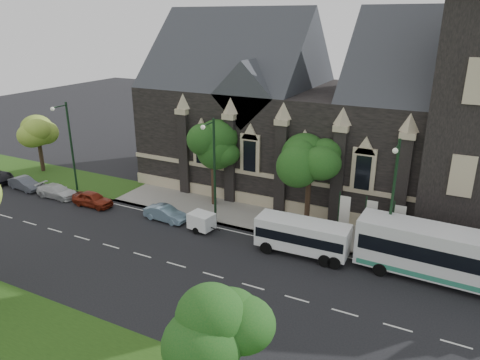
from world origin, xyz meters
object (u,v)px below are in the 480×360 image
Objects in this scene: street_lamp_far at (69,143)px; car_far_grey at (25,184)px; banner_flag_left at (342,212)px; tree_walk_right at (313,158)px; street_lamp_mid at (213,166)px; banner_flag_right at (397,222)px; street_lamp_near at (392,195)px; banner_flag_center at (369,217)px; tree_walk_left at (216,145)px; tree_park_east at (226,325)px; box_trailer at (202,221)px; shuttle_bus at (303,235)px; car_far_white at (57,191)px; sedan at (165,213)px; car_far_red at (93,199)px; tour_coach at (456,257)px; tree_walk_far at (40,132)px.

street_lamp_far is 7.02m from car_far_grey.
banner_flag_left is 1.03× the size of car_far_grey.
street_lamp_mid is (-7.21, -3.62, -0.71)m from tree_walk_right.
banner_flag_right is (7.08, -1.71, -3.43)m from tree_walk_right.
street_lamp_near reaches higher than banner_flag_center.
street_lamp_mid is at bearing -79.19° from car_far_grey.
tree_walk_left is 4.08m from street_lamp_mid.
street_lamp_near is (3.82, 16.42, 0.49)m from tree_park_east.
street_lamp_mid is 10.81m from banner_flag_left.
tree_walk_right is 2.68× the size of box_trailer.
street_lamp_mid is at bearing 167.74° from shuttle_bus.
street_lamp_far reaches higher than car_far_white.
tree_walk_right is at bearing 166.40° from banner_flag_right.
street_lamp_mid is 9.22m from shuttle_bus.
street_lamp_far reaches higher than banner_flag_right.
car_far_grey is at bearing -160.62° from street_lamp_far.
street_lamp_far is (-16.00, 0.00, 0.00)m from street_lamp_mid.
street_lamp_far is 2.10× the size of car_far_white.
shuttle_bus is at bearing -77.66° from tree_walk_right.
car_far_red is at bearing 96.06° from sedan.
tour_coach is (11.24, -4.51, -3.84)m from tree_walk_right.
tree_walk_left is at bearing 167.13° from street_lamp_near.
street_lamp_mid is 2.33× the size of car_far_grey.
street_lamp_near is 1.32× the size of shuttle_bus.
tree_walk_far is 1.57× the size of banner_flag_right.
tree_park_east is at bearing -102.65° from banner_flag_right.
shuttle_bus is (1.14, -5.19, -4.30)m from tree_walk_right.
tree_walk_right is 2.02× the size of car_far_grey.
tree_park_east is 0.70× the size of street_lamp_mid.
sedan is 1.01× the size of car_far_grey.
shuttle_bus reaches higher than sedan.
street_lamp_near is 2.25× the size of banner_flag_center.
box_trailer is at bearing -161.31° from banner_flag_left.
banner_flag_left reaches higher than car_far_white.
tree_walk_left reaches higher than car_far_grey.
banner_flag_center is 29.11m from car_far_white.
car_far_grey is at bearing -175.14° from street_lamp_mid.
shuttle_bus is 1.76× the size of car_far_grey.
tree_walk_far is 1.46× the size of car_far_white.
banner_flag_right is at bearing -82.52° from car_far_red.
tree_walk_right is 1.82× the size of car_far_white.
tree_walk_right is 8.05m from banner_flag_right.
tree_walk_far is 24.36m from box_trailer.
tree_park_east is at bearing -32.10° from street_lamp_far.
car_far_red is at bearing -170.40° from banner_flag_left.
car_far_white is at bearing 94.67° from sedan.
tree_walk_far is at bearing 79.96° from sedan.
box_trailer is (-7.44, -5.27, -4.96)m from tree_walk_right.
tree_park_east is 1.57× the size of banner_flag_left.
street_lamp_far reaches higher than box_trailer.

